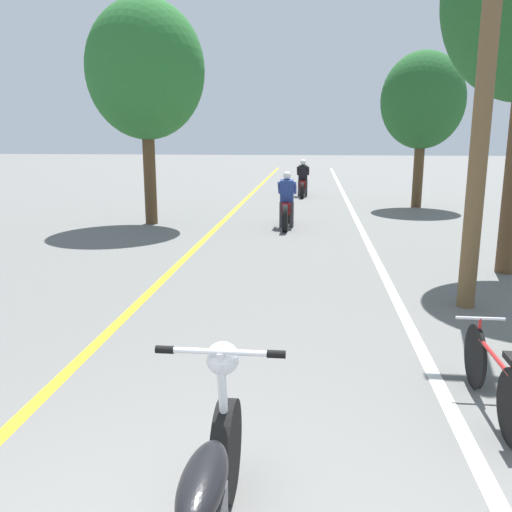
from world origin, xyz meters
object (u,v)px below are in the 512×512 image
object	(u,v)px
roadside_tree_right_far	(423,101)
motorcycle_rider_far	(303,182)
roadside_tree_left	(145,71)
bicycle_parked	(492,376)
utility_pole	(485,88)
motorcycle_rider_lead	(287,206)
motorcycle_foreground	(206,505)

from	to	relation	value
roadside_tree_right_far	motorcycle_rider_far	bearing A→B (deg)	143.58
roadside_tree_right_far	roadside_tree_left	xyz separation A→B (m)	(-7.68, -4.18, 0.55)
roadside_tree_right_far	bicycle_parked	distance (m)	14.17
roadside_tree_left	bicycle_parked	world-z (taller)	roadside_tree_left
bicycle_parked	utility_pole	bearing A→B (deg)	78.81
motorcycle_rider_far	motorcycle_rider_lead	bearing A→B (deg)	-92.18
roadside_tree_right_far	motorcycle_rider_lead	size ratio (longest dim) A/B	2.35
motorcycle_foreground	motorcycle_rider_far	xyz separation A→B (m)	(0.15, 18.52, 0.09)
roadside_tree_right_far	bicycle_parked	world-z (taller)	roadside_tree_right_far
motorcycle_rider_lead	bicycle_parked	world-z (taller)	motorcycle_rider_lead
motorcycle_rider_far	bicycle_parked	world-z (taller)	motorcycle_rider_far
bicycle_parked	motorcycle_foreground	bearing A→B (deg)	-136.20
utility_pole	bicycle_parked	distance (m)	4.04
roadside_tree_left	bicycle_parked	bearing A→B (deg)	-58.50
motorcycle_rider_lead	roadside_tree_left	bearing A→B (deg)	177.33
roadside_tree_left	bicycle_parked	distance (m)	11.74
utility_pole	bicycle_parked	xyz separation A→B (m)	(-0.60, -3.03, -2.60)
utility_pole	roadside_tree_left	world-z (taller)	utility_pole
motorcycle_foreground	motorcycle_rider_lead	xyz separation A→B (m)	(-0.12, 11.38, 0.09)
bicycle_parked	motorcycle_rider_lead	bearing A→B (deg)	103.31
utility_pole	bicycle_parked	size ratio (longest dim) A/B	3.57
motorcycle_foreground	motorcycle_rider_far	world-z (taller)	motorcycle_rider_far
motorcycle_rider_far	utility_pole	bearing A→B (deg)	-79.32
motorcycle_foreground	motorcycle_rider_lead	distance (m)	11.38
roadside_tree_right_far	motorcycle_rider_far	distance (m)	5.49
roadside_tree_left	motorcycle_rider_far	bearing A→B (deg)	60.78
roadside_tree_right_far	bicycle_parked	bearing A→B (deg)	-97.64
motorcycle_foreground	bicycle_parked	size ratio (longest dim) A/B	1.34
motorcycle_foreground	motorcycle_rider_far	bearing A→B (deg)	89.53
utility_pole	motorcycle_rider_lead	distance (m)	7.34
motorcycle_foreground	bicycle_parked	world-z (taller)	motorcycle_foreground
motorcycle_foreground	bicycle_parked	bearing A→B (deg)	43.80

